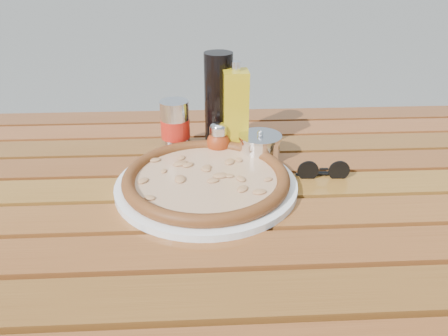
{
  "coord_description": "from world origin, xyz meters",
  "views": [
    {
      "loc": [
        -0.04,
        -0.76,
        1.19
      ],
      "look_at": [
        0.0,
        0.02,
        0.78
      ],
      "focal_mm": 35.0,
      "sensor_mm": 36.0,
      "label": 1
    }
  ],
  "objects_px": {
    "parmesan_tin": "(260,147)",
    "olive_oil_cruet": "(235,112)",
    "oregano_shaker": "(239,134)",
    "pepper_shaker": "(218,140)",
    "table": "(224,217)",
    "soda_can": "(175,127)",
    "sunglasses": "(323,171)",
    "pizza": "(206,178)",
    "plate": "(206,185)",
    "dark_bottle": "(219,100)"
  },
  "relations": [
    {
      "from": "oregano_shaker",
      "to": "dark_bottle",
      "type": "relative_size",
      "value": 0.37
    },
    {
      "from": "plate",
      "to": "parmesan_tin",
      "type": "xyz_separation_m",
      "value": [
        0.12,
        0.12,
        0.02
      ]
    },
    {
      "from": "plate",
      "to": "pizza",
      "type": "xyz_separation_m",
      "value": [
        0.0,
        -0.0,
        0.02
      ]
    },
    {
      "from": "pizza",
      "to": "oregano_shaker",
      "type": "height_order",
      "value": "oregano_shaker"
    },
    {
      "from": "table",
      "to": "pizza",
      "type": "relative_size",
      "value": 3.76
    },
    {
      "from": "parmesan_tin",
      "to": "olive_oil_cruet",
      "type": "bearing_deg",
      "value": 135.7
    },
    {
      "from": "parmesan_tin",
      "to": "oregano_shaker",
      "type": "bearing_deg",
      "value": 124.86
    },
    {
      "from": "pizza",
      "to": "pepper_shaker",
      "type": "bearing_deg",
      "value": 78.48
    },
    {
      "from": "dark_bottle",
      "to": "soda_can",
      "type": "xyz_separation_m",
      "value": [
        -0.1,
        -0.03,
        -0.05
      ]
    },
    {
      "from": "oregano_shaker",
      "to": "sunglasses",
      "type": "height_order",
      "value": "oregano_shaker"
    },
    {
      "from": "pepper_shaker",
      "to": "parmesan_tin",
      "type": "relative_size",
      "value": 0.85
    },
    {
      "from": "table",
      "to": "soda_can",
      "type": "xyz_separation_m",
      "value": [
        -0.1,
        0.18,
        0.13
      ]
    },
    {
      "from": "table",
      "to": "sunglasses",
      "type": "xyz_separation_m",
      "value": [
        0.21,
        0.02,
        0.09
      ]
    },
    {
      "from": "oregano_shaker",
      "to": "soda_can",
      "type": "relative_size",
      "value": 0.68
    },
    {
      "from": "table",
      "to": "pizza",
      "type": "xyz_separation_m",
      "value": [
        -0.04,
        -0.01,
        0.1
      ]
    },
    {
      "from": "oregano_shaker",
      "to": "parmesan_tin",
      "type": "xyz_separation_m",
      "value": [
        0.04,
        -0.06,
        -0.01
      ]
    },
    {
      "from": "olive_oil_cruet",
      "to": "plate",
      "type": "bearing_deg",
      "value": -111.97
    },
    {
      "from": "olive_oil_cruet",
      "to": "parmesan_tin",
      "type": "distance_m",
      "value": 0.1
    },
    {
      "from": "table",
      "to": "parmesan_tin",
      "type": "xyz_separation_m",
      "value": [
        0.09,
        0.12,
        0.11
      ]
    },
    {
      "from": "table",
      "to": "soda_can",
      "type": "relative_size",
      "value": 11.67
    },
    {
      "from": "oregano_shaker",
      "to": "sunglasses",
      "type": "xyz_separation_m",
      "value": [
        0.16,
        -0.15,
        -0.02
      ]
    },
    {
      "from": "sunglasses",
      "to": "pizza",
      "type": "bearing_deg",
      "value": -170.47
    },
    {
      "from": "plate",
      "to": "soda_can",
      "type": "relative_size",
      "value": 3.0
    },
    {
      "from": "sunglasses",
      "to": "dark_bottle",
      "type": "bearing_deg",
      "value": 140.79
    },
    {
      "from": "table",
      "to": "pizza",
      "type": "height_order",
      "value": "pizza"
    },
    {
      "from": "oregano_shaker",
      "to": "parmesan_tin",
      "type": "bearing_deg",
      "value": -55.14
    },
    {
      "from": "plate",
      "to": "sunglasses",
      "type": "xyz_separation_m",
      "value": [
        0.24,
        0.03,
        0.01
      ]
    },
    {
      "from": "pizza",
      "to": "pepper_shaker",
      "type": "distance_m",
      "value": 0.15
    },
    {
      "from": "plate",
      "to": "olive_oil_cruet",
      "type": "height_order",
      "value": "olive_oil_cruet"
    },
    {
      "from": "olive_oil_cruet",
      "to": "dark_bottle",
      "type": "bearing_deg",
      "value": 131.05
    },
    {
      "from": "plate",
      "to": "dark_bottle",
      "type": "distance_m",
      "value": 0.24
    },
    {
      "from": "pepper_shaker",
      "to": "dark_bottle",
      "type": "bearing_deg",
      "value": 86.99
    },
    {
      "from": "soda_can",
      "to": "parmesan_tin",
      "type": "xyz_separation_m",
      "value": [
        0.19,
        -0.06,
        -0.03
      ]
    },
    {
      "from": "table",
      "to": "pizza",
      "type": "distance_m",
      "value": 0.11
    },
    {
      "from": "pepper_shaker",
      "to": "oregano_shaker",
      "type": "xyz_separation_m",
      "value": [
        0.05,
        0.04,
        0.0
      ]
    },
    {
      "from": "plate",
      "to": "table",
      "type": "bearing_deg",
      "value": 10.71
    },
    {
      "from": "table",
      "to": "plate",
      "type": "bearing_deg",
      "value": -169.29
    },
    {
      "from": "pepper_shaker",
      "to": "soda_can",
      "type": "xyz_separation_m",
      "value": [
        -0.1,
        0.04,
        0.02
      ]
    },
    {
      "from": "pepper_shaker",
      "to": "sunglasses",
      "type": "xyz_separation_m",
      "value": [
        0.21,
        -0.12,
        -0.02
      ]
    },
    {
      "from": "pizza",
      "to": "sunglasses",
      "type": "relative_size",
      "value": 3.38
    },
    {
      "from": "dark_bottle",
      "to": "oregano_shaker",
      "type": "bearing_deg",
      "value": -34.35
    },
    {
      "from": "oregano_shaker",
      "to": "dark_bottle",
      "type": "xyz_separation_m",
      "value": [
        -0.05,
        0.03,
        0.07
      ]
    },
    {
      "from": "oregano_shaker",
      "to": "pepper_shaker",
      "type": "bearing_deg",
      "value": -143.86
    },
    {
      "from": "dark_bottle",
      "to": "soda_can",
      "type": "height_order",
      "value": "dark_bottle"
    },
    {
      "from": "plate",
      "to": "oregano_shaker",
      "type": "distance_m",
      "value": 0.2
    },
    {
      "from": "soda_can",
      "to": "sunglasses",
      "type": "bearing_deg",
      "value": -26.54
    },
    {
      "from": "sunglasses",
      "to": "pepper_shaker",
      "type": "bearing_deg",
      "value": 153.18
    },
    {
      "from": "dark_bottle",
      "to": "soda_can",
      "type": "distance_m",
      "value": 0.12
    },
    {
      "from": "table",
      "to": "parmesan_tin",
      "type": "bearing_deg",
      "value": 53.9
    },
    {
      "from": "sunglasses",
      "to": "oregano_shaker",
      "type": "bearing_deg",
      "value": 139.0
    }
  ]
}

